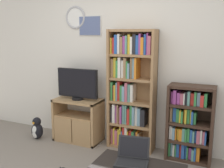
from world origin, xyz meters
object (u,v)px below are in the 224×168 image
at_px(bookshelf_short, 189,124).
at_px(penguin_figurine, 37,129).
at_px(tv_stand, 78,120).
at_px(bookshelf_tall, 130,90).
at_px(television, 77,84).
at_px(laptop, 132,156).

xyz_separation_m(bookshelf_short, penguin_figurine, (-2.34, -0.31, -0.34)).
distance_m(tv_stand, bookshelf_tall, 1.00).
xyz_separation_m(television, bookshelf_tall, (0.82, 0.12, -0.04)).
distance_m(bookshelf_short, penguin_figurine, 2.38).
bearing_deg(tv_stand, laptop, -38.41).
xyz_separation_m(bookshelf_tall, bookshelf_short, (0.86, -0.03, -0.38)).
distance_m(tv_stand, bookshelf_short, 1.70).
bearing_deg(television, penguin_figurine, -161.50).
bearing_deg(bookshelf_tall, penguin_figurine, -167.25).
distance_m(television, penguin_figurine, 1.03).
bearing_deg(penguin_figurine, bookshelf_short, 7.46).
height_order(television, laptop, television).
distance_m(tv_stand, television, 0.59).
height_order(tv_stand, television, television).
bearing_deg(tv_stand, bookshelf_short, 2.88).
xyz_separation_m(tv_stand, penguin_figurine, (-0.65, -0.22, -0.17)).
bearing_deg(bookshelf_short, bookshelf_tall, 178.10).
xyz_separation_m(television, bookshelf_short, (1.68, 0.09, -0.42)).
bearing_deg(laptop, bookshelf_tall, 101.61).
bearing_deg(tv_stand, bookshelf_tall, 7.77).
bearing_deg(bookshelf_tall, tv_stand, -172.23).
xyz_separation_m(bookshelf_tall, laptop, (0.46, -1.14, -0.43)).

